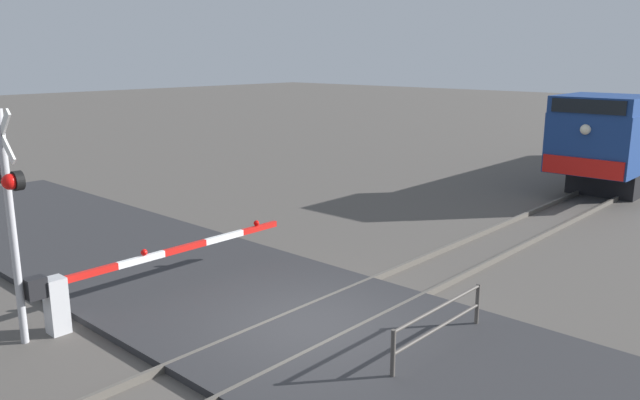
{
  "coord_description": "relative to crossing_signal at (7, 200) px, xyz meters",
  "views": [
    {
      "loc": [
        7.65,
        -8.11,
        5.21
      ],
      "look_at": [
        -1.08,
        1.44,
        2.19
      ],
      "focal_mm": 34.92,
      "sensor_mm": 36.0,
      "label": 1
    }
  ],
  "objects": [
    {
      "name": "crossing_signal",
      "position": [
        0.0,
        0.0,
        0.0
      ],
      "size": [
        1.18,
        0.33,
        4.34
      ],
      "color": "#ADADB2",
      "rests_on": "ground_plane"
    },
    {
      "name": "rail_track_left",
      "position": [
        2.87,
        3.97,
        -2.65
      ],
      "size": [
        0.08,
        80.0,
        0.15
      ],
      "primitive_type": "cube",
      "color": "#59544C",
      "rests_on": "ground_plane"
    },
    {
      "name": "road_surface",
      "position": [
        3.59,
        3.97,
        -2.66
      ],
      "size": [
        36.0,
        5.72,
        0.14
      ],
      "primitive_type": "cube",
      "color": "#2D2D30",
      "rests_on": "ground_plane"
    },
    {
      "name": "ground_plane",
      "position": [
        3.59,
        3.97,
        -2.73
      ],
      "size": [
        160.0,
        160.0,
        0.0
      ],
      "primitive_type": "plane",
      "color": "#514C47"
    },
    {
      "name": "rail_track_right",
      "position": [
        4.3,
        3.97,
        -2.65
      ],
      "size": [
        0.08,
        80.0,
        0.15
      ],
      "primitive_type": "cube",
      "color": "#59544C",
      "rests_on": "ground_plane"
    },
    {
      "name": "guard_railing",
      "position": [
        5.93,
        4.77,
        -2.1
      ],
      "size": [
        0.08,
        2.83,
        0.95
      ],
      "color": "#4C4742",
      "rests_on": "ground_plane"
    },
    {
      "name": "crossing_gate",
      "position": [
        0.06,
        1.52,
        -1.96
      ],
      "size": [
        0.36,
        6.29,
        1.22
      ],
      "color": "silver",
      "rests_on": "ground_plane"
    }
  ]
}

